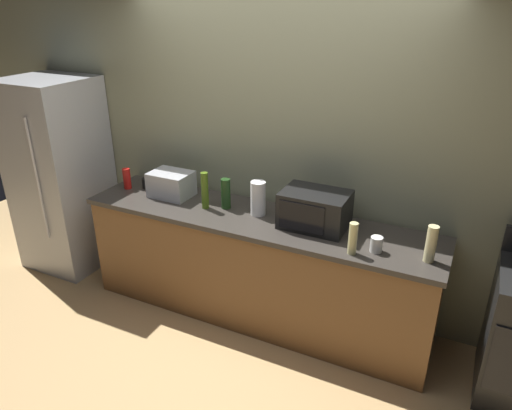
{
  "coord_description": "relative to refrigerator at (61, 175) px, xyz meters",
  "views": [
    {
      "loc": [
        1.44,
        -2.55,
        2.48
      ],
      "look_at": [
        0.0,
        0.4,
        1.0
      ],
      "focal_mm": 33.27,
      "sensor_mm": 36.0,
      "label": 1
    }
  ],
  "objects": [
    {
      "name": "counter_run",
      "position": [
        2.05,
        0.0,
        -0.45
      ],
      "size": [
        2.84,
        0.64,
        0.9
      ],
      "color": "brown",
      "rests_on": "ground_plane"
    },
    {
      "name": "bottle_hand_soap",
      "position": [
        3.33,
        -0.1,
        0.12
      ],
      "size": [
        0.07,
        0.07,
        0.25
      ],
      "primitive_type": "cylinder",
      "color": "beige",
      "rests_on": "counter_run"
    },
    {
      "name": "refrigerator",
      "position": [
        0.0,
        0.0,
        0.0
      ],
      "size": [
        0.72,
        0.73,
        1.8
      ],
      "color": "#B7BABF",
      "rests_on": "ground_plane"
    },
    {
      "name": "microwave",
      "position": [
        2.5,
        0.05,
        0.13
      ],
      "size": [
        0.48,
        0.35,
        0.27
      ],
      "color": "black",
      "rests_on": "counter_run"
    },
    {
      "name": "mug_black",
      "position": [
        0.93,
        0.1,
        0.05
      ],
      "size": [
        0.08,
        0.08,
        0.09
      ],
      "primitive_type": "cylinder",
      "color": "black",
      "rests_on": "counter_run"
    },
    {
      "name": "bottle_wine",
      "position": [
        1.76,
        0.05,
        0.12
      ],
      "size": [
        0.07,
        0.07,
        0.25
      ],
      "primitive_type": "cylinder",
      "color": "#1E3F19",
      "rests_on": "counter_run"
    },
    {
      "name": "bottle_vinegar",
      "position": [
        2.86,
        -0.22,
        0.11
      ],
      "size": [
        0.06,
        0.06,
        0.22
      ],
      "primitive_type": "cylinder",
      "color": "beige",
      "rests_on": "counter_run"
    },
    {
      "name": "mug_white",
      "position": [
        3.0,
        -0.13,
        0.05
      ],
      "size": [
        0.08,
        0.08,
        0.11
      ],
      "primitive_type": "cylinder",
      "color": "white",
      "rests_on": "counter_run"
    },
    {
      "name": "bottle_hot_sauce",
      "position": [
        0.78,
        0.03,
        0.09
      ],
      "size": [
        0.07,
        0.07,
        0.18
      ],
      "primitive_type": "cylinder",
      "color": "red",
      "rests_on": "counter_run"
    },
    {
      "name": "paper_towel_roll",
      "position": [
        2.04,
        0.05,
        0.13
      ],
      "size": [
        0.12,
        0.12,
        0.27
      ],
      "primitive_type": "cylinder",
      "color": "white",
      "rests_on": "counter_run"
    },
    {
      "name": "back_wall",
      "position": [
        2.05,
        0.41,
        0.45
      ],
      "size": [
        6.4,
        0.1,
        2.7
      ],
      "primitive_type": "cube",
      "color": "gray",
      "rests_on": "ground_plane"
    },
    {
      "name": "ground_plane",
      "position": [
        2.05,
        -0.4,
        -0.9
      ],
      "size": [
        8.0,
        8.0,
        0.0
      ],
      "primitive_type": "plane",
      "color": "tan"
    },
    {
      "name": "toaster_oven",
      "position": [
        1.23,
        0.06,
        0.1
      ],
      "size": [
        0.34,
        0.26,
        0.21
      ],
      "primitive_type": "cube",
      "color": "#B7BABF",
      "rests_on": "counter_run"
    },
    {
      "name": "bottle_olive_oil",
      "position": [
        1.61,
        -0.03,
        0.15
      ],
      "size": [
        0.06,
        0.06,
        0.3
      ],
      "primitive_type": "cylinder",
      "color": "#4C6B19",
      "rests_on": "counter_run"
    }
  ]
}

